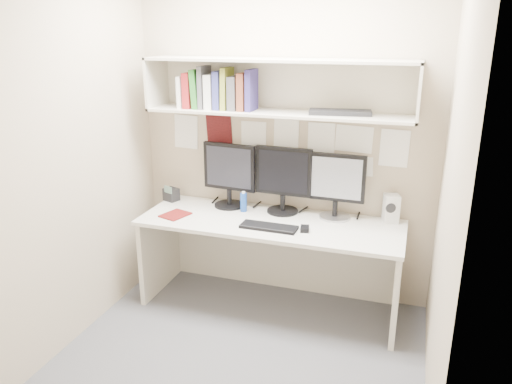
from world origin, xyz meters
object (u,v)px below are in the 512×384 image
(monitor_center, at_px, (283,178))
(desk_phone, at_px, (171,194))
(desk, at_px, (270,264))
(keyboard, at_px, (269,227))
(speaker, at_px, (391,208))
(maroon_notebook, at_px, (175,215))
(monitor_left, at_px, (229,173))
(monitor_right, at_px, (336,184))

(monitor_center, bearing_deg, desk_phone, -175.69)
(desk, relative_size, keyboard, 4.78)
(speaker, distance_m, maroon_notebook, 1.66)
(monitor_center, distance_m, speaker, 0.85)
(desk, height_order, monitor_left, monitor_left)
(speaker, relative_size, desk_phone, 1.50)
(monitor_left, bearing_deg, monitor_center, 5.73)
(monitor_left, xyz_separation_m, monitor_center, (0.45, -0.00, 0.00))
(monitor_left, distance_m, desk_phone, 0.57)
(keyboard, height_order, speaker, speaker)
(speaker, distance_m, desk_phone, 1.81)
(keyboard, bearing_deg, monitor_center, 90.49)
(monitor_right, distance_m, maroon_notebook, 1.27)
(desk_phone, bearing_deg, monitor_right, 22.83)
(keyboard, height_order, desk_phone, desk_phone)
(keyboard, xyz_separation_m, maroon_notebook, (-0.77, 0.03, -0.00))
(monitor_left, bearing_deg, keyboard, -34.03)
(speaker, bearing_deg, desk, 178.38)
(desk, distance_m, monitor_right, 0.81)
(monitor_left, height_order, keyboard, monitor_left)
(monitor_right, bearing_deg, monitor_left, -178.80)
(monitor_left, distance_m, speaker, 1.30)
(maroon_notebook, bearing_deg, monitor_center, 42.01)
(desk, bearing_deg, keyboard, -78.24)
(monitor_left, relative_size, keyboard, 1.25)
(monitor_center, distance_m, monitor_right, 0.42)
(monitor_right, bearing_deg, keyboard, -137.19)
(speaker, height_order, maroon_notebook, speaker)
(monitor_center, bearing_deg, keyboard, -88.01)
(monitor_left, xyz_separation_m, keyboard, (0.45, -0.37, -0.27))
(maroon_notebook, height_order, desk_phone, desk_phone)
(desk, height_order, desk_phone, desk_phone)
(monitor_left, relative_size, desk_phone, 3.64)
(monitor_right, relative_size, speaker, 2.34)
(monitor_left, bearing_deg, desk, -21.95)
(keyboard, relative_size, maroon_notebook, 1.98)
(monitor_right, height_order, maroon_notebook, monitor_right)
(monitor_center, bearing_deg, monitor_left, -177.36)
(speaker, bearing_deg, monitor_right, 167.21)
(monitor_left, relative_size, maroon_notebook, 2.48)
(monitor_left, distance_m, maroon_notebook, 0.55)
(monitor_right, xyz_separation_m, speaker, (0.41, 0.04, -0.16))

